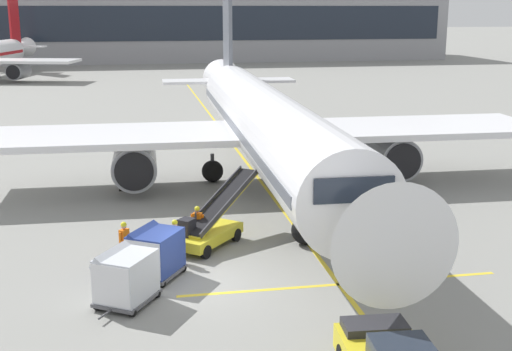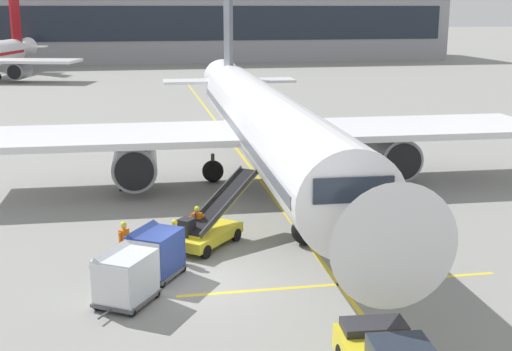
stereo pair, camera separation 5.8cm
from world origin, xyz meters
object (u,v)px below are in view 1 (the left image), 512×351
ground_crew_marshaller (197,223)px  belt_loader (210,226)px  ground_crew_by_carts (165,248)px  ground_crew_wingwalker (175,238)px  parked_airplane (264,123)px  baggage_cart_second (125,276)px  baggage_cart_lead (155,252)px  ground_crew_by_loader (124,240)px  safety_cone_engine_keepout (124,184)px

ground_crew_marshaller → belt_loader: bearing=6.2°
ground_crew_by_carts → ground_crew_wingwalker: bearing=68.5°
parked_airplane → baggage_cart_second: bearing=-117.2°
baggage_cart_lead → ground_crew_by_carts: size_ratio=1.57×
ground_crew_by_loader → ground_crew_by_carts: same height
parked_airplane → baggage_cart_lead: size_ratio=15.39×
belt_loader → baggage_cart_lead: size_ratio=1.82×
baggage_cart_second → safety_cone_engine_keepout: baggage_cart_second is taller
parked_airplane → safety_cone_engine_keepout: bearing=-179.8°
baggage_cart_lead → safety_cone_engine_keepout: bearing=95.4°
ground_crew_marshaller → safety_cone_engine_keepout: size_ratio=2.69×
baggage_cart_second → ground_crew_by_loader: size_ratio=1.57×
ground_crew_by_carts → ground_crew_marshaller: (1.50, 2.84, 0.00)m
ground_crew_by_loader → baggage_cart_second: bearing=-89.4°
parked_airplane → ground_crew_by_carts: (-6.25, -12.57, -2.47)m
ground_crew_by_loader → ground_crew_marshaller: (3.01, 1.61, 0.00)m
parked_airplane → ground_crew_marshaller: parked_airplane is taller
baggage_cart_second → safety_cone_engine_keepout: 15.05m
safety_cone_engine_keepout → baggage_cart_lead: bearing=-84.6°
ground_crew_by_carts → ground_crew_marshaller: 3.21m
ground_crew_wingwalker → safety_cone_engine_keepout: size_ratio=2.69×
parked_airplane → belt_loader: parked_airplane is taller
ground_crew_by_carts → safety_cone_engine_keepout: ground_crew_by_carts is taller
belt_loader → ground_crew_marshaller: size_ratio=2.85×
ground_crew_by_loader → safety_cone_engine_keepout: bearing=90.5°
belt_loader → safety_cone_engine_keepout: (-3.64, 9.65, -0.51)m
belt_loader → ground_crew_by_loader: size_ratio=2.85×
ground_crew_by_loader → ground_crew_by_carts: 1.95m
baggage_cart_second → ground_crew_marshaller: 6.10m
belt_loader → ground_crew_by_carts: (-2.02, -2.90, 0.17)m
parked_airplane → ground_crew_wingwalker: size_ratio=24.12×
ground_crew_wingwalker → safety_cone_engine_keepout: 11.61m
ground_crew_by_carts → baggage_cart_second: bearing=-120.8°
baggage_cart_lead → ground_crew_marshaller: bearing=58.8°
belt_loader → baggage_cart_lead: belt_loader is taller
parked_airplane → ground_crew_by_carts: bearing=-116.4°
ground_crew_by_carts → safety_cone_engine_keepout: 12.67m
baggage_cart_second → ground_crew_by_loader: 3.71m
baggage_cart_lead → baggage_cart_second: bearing=-116.2°
baggage_cart_second → ground_crew_by_loader: baggage_cart_second is taller
ground_crew_by_carts → ground_crew_wingwalker: size_ratio=1.00×
ground_crew_by_carts → ground_crew_wingwalker: (0.45, 1.15, 0.00)m
baggage_cart_lead → ground_crew_by_carts: baggage_cart_lead is taller
baggage_cart_second → safety_cone_engine_keepout: size_ratio=4.22×
parked_airplane → ground_crew_by_carts: parked_airplane is taller
ground_crew_by_carts → safety_cone_engine_keepout: size_ratio=2.69×
ground_crew_marshaller → ground_crew_wingwalker: bearing=-121.7°
baggage_cart_lead → ground_crew_marshaller: 3.67m
parked_airplane → ground_crew_marshaller: 11.11m
ground_crew_by_loader → baggage_cart_lead: bearing=-53.9°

